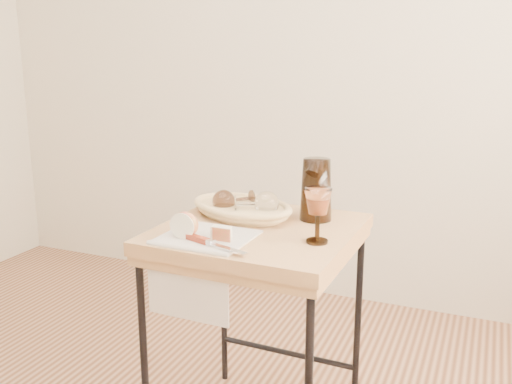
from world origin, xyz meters
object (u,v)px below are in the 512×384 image
at_px(side_table, 258,336).
at_px(bread_basket, 242,210).
at_px(goblet_lying_b, 253,204).
at_px(apple_half, 185,224).
at_px(pitcher, 316,190).
at_px(table_knife, 213,243).
at_px(goblet_lying_a, 236,200).
at_px(wine_goblet, 318,215).
at_px(tea_towel, 207,237).

relative_size(side_table, bread_basket, 2.28).
height_order(goblet_lying_b, apple_half, goblet_lying_b).
xyz_separation_m(side_table, pitcher, (0.14, 0.15, 0.49)).
distance_m(goblet_lying_b, apple_half, 0.29).
bearing_deg(goblet_lying_b, apple_half, -138.88).
distance_m(side_table, table_knife, 0.47).
bearing_deg(side_table, pitcher, 46.56).
height_order(goblet_lying_a, pitcher, pitcher).
xyz_separation_m(goblet_lying_a, table_knife, (0.09, -0.34, -0.04)).
xyz_separation_m(pitcher, wine_goblet, (0.07, -0.23, -0.02)).
bearing_deg(goblet_lying_a, pitcher, 142.45).
height_order(goblet_lying_a, apple_half, goblet_lying_a).
relative_size(bread_basket, goblet_lying_a, 2.66).
bearing_deg(apple_half, side_table, 48.13).
bearing_deg(apple_half, goblet_lying_a, 82.08).
height_order(tea_towel, apple_half, apple_half).
bearing_deg(table_knife, tea_towel, 145.19).
bearing_deg(side_table, goblet_lying_a, 140.18).
xyz_separation_m(tea_towel, table_knife, (0.06, -0.07, 0.01)).
relative_size(apple_half, table_knife, 0.37).
bearing_deg(bread_basket, side_table, -26.33).
relative_size(goblet_lying_a, apple_half, 1.48).
relative_size(pitcher, wine_goblet, 1.47).
bearing_deg(goblet_lying_b, bread_basket, 131.63).
bearing_deg(apple_half, tea_towel, 25.45).
relative_size(goblet_lying_a, pitcher, 0.51).
bearing_deg(pitcher, goblet_lying_a, -165.15).
xyz_separation_m(bread_basket, goblet_lying_a, (-0.03, 0.01, 0.03)).
bearing_deg(side_table, goblet_lying_b, 124.08).
relative_size(wine_goblet, apple_half, 1.96).
distance_m(apple_half, table_knife, 0.13).
relative_size(bread_basket, goblet_lying_b, 2.48).
bearing_deg(table_knife, wine_goblet, 49.23).
distance_m(side_table, apple_half, 0.50).
bearing_deg(bread_basket, apple_half, -84.90).
xyz_separation_m(side_table, table_knife, (-0.04, -0.24, 0.40)).
xyz_separation_m(tea_towel, apple_half, (-0.06, -0.03, 0.04)).
distance_m(goblet_lying_b, wine_goblet, 0.31).
bearing_deg(goblet_lying_a, table_knife, 57.19).
relative_size(goblet_lying_a, wine_goblet, 0.76).
bearing_deg(pitcher, bread_basket, -160.66).
xyz_separation_m(tea_towel, goblet_lying_a, (-0.03, 0.27, 0.05)).
xyz_separation_m(side_table, goblet_lying_b, (-0.05, 0.07, 0.44)).
relative_size(side_table, goblet_lying_a, 6.07).
height_order(tea_towel, table_knife, table_knife).
bearing_deg(goblet_lying_b, pitcher, -4.26).
distance_m(tea_towel, pitcher, 0.41).
relative_size(bread_basket, pitcher, 1.37).
relative_size(tea_towel, pitcher, 1.08).
height_order(tea_towel, wine_goblet, wine_goblet).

